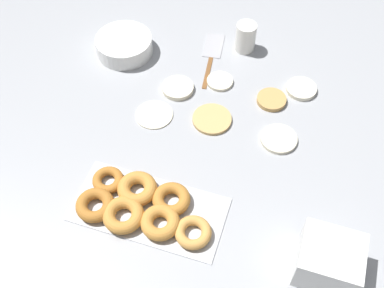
# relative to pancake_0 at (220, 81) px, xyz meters

# --- Properties ---
(ground_plane) EXTENTS (3.00, 3.00, 0.00)m
(ground_plane) POSITION_rel_pancake_0_xyz_m (0.05, -0.20, -0.01)
(ground_plane) COLOR #9EA0A5
(pancake_0) EXTENTS (0.08, 0.08, 0.01)m
(pancake_0) POSITION_rel_pancake_0_xyz_m (0.00, 0.00, 0.00)
(pancake_0) COLOR beige
(pancake_0) RESTS_ON ground_plane
(pancake_1) EXTENTS (0.10, 0.10, 0.02)m
(pancake_1) POSITION_rel_pancake_0_xyz_m (-0.12, -0.07, 0.00)
(pancake_1) COLOR beige
(pancake_1) RESTS_ON ground_plane
(pancake_2) EXTENTS (0.11, 0.11, 0.01)m
(pancake_2) POSITION_rel_pancake_0_xyz_m (0.22, -0.17, 0.00)
(pancake_2) COLOR beige
(pancake_2) RESTS_ON ground_plane
(pancake_3) EXTENTS (0.09, 0.09, 0.01)m
(pancake_3) POSITION_rel_pancake_0_xyz_m (0.25, 0.05, 0.00)
(pancake_3) COLOR silver
(pancake_3) RESTS_ON ground_plane
(pancake_4) EXTENTS (0.12, 0.12, 0.01)m
(pancake_4) POSITION_rel_pancake_0_xyz_m (0.02, -0.16, -0.00)
(pancake_4) COLOR tan
(pancake_4) RESTS_ON ground_plane
(pancake_5) EXTENTS (0.11, 0.11, 0.01)m
(pancake_5) POSITION_rel_pancake_0_xyz_m (-0.15, -0.19, -0.00)
(pancake_5) COLOR beige
(pancake_5) RESTS_ON ground_plane
(pancake_6) EXTENTS (0.09, 0.09, 0.01)m
(pancake_6) POSITION_rel_pancake_0_xyz_m (0.17, -0.03, 0.00)
(pancake_6) COLOR tan
(pancake_6) RESTS_ON ground_plane
(donut_tray) EXTENTS (0.39, 0.19, 0.04)m
(donut_tray) POSITION_rel_pancake_0_xyz_m (-0.07, -0.50, 0.01)
(donut_tray) COLOR silver
(donut_tray) RESTS_ON ground_plane
(batter_bowl) EXTENTS (0.18, 0.18, 0.06)m
(batter_bowl) POSITION_rel_pancake_0_xyz_m (-0.34, 0.04, 0.02)
(batter_bowl) COLOR white
(batter_bowl) RESTS_ON ground_plane
(container_stack) EXTENTS (0.14, 0.13, 0.11)m
(container_stack) POSITION_rel_pancake_0_xyz_m (0.41, -0.52, 0.05)
(container_stack) COLOR white
(container_stack) RESTS_ON ground_plane
(paper_cup) EXTENTS (0.07, 0.07, 0.10)m
(paper_cup) POSITION_rel_pancake_0_xyz_m (0.04, 0.18, 0.04)
(paper_cup) COLOR white
(paper_cup) RESTS_ON ground_plane
(spatula) EXTENTS (0.07, 0.26, 0.01)m
(spatula) POSITION_rel_pancake_0_xyz_m (-0.06, 0.13, -0.00)
(spatula) COLOR brown
(spatula) RESTS_ON ground_plane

